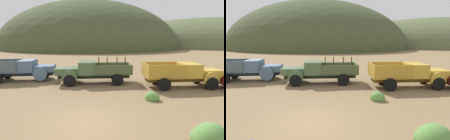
{
  "view_description": "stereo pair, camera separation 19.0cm",
  "coord_description": "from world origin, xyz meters",
  "views": [
    {
      "loc": [
        2.36,
        -7.38,
        3.79
      ],
      "look_at": [
        0.28,
        6.55,
        1.33
      ],
      "focal_mm": 28.76,
      "sensor_mm": 36.0,
      "label": 1
    },
    {
      "loc": [
        2.55,
        -7.35,
        3.79
      ],
      "look_at": [
        0.28,
        6.55,
        1.33
      ],
      "focal_mm": 28.76,
      "sensor_mm": 36.0,
      "label": 2
    }
  ],
  "objects": [
    {
      "name": "hill_far_left",
      "position": [
        -18.06,
        64.17,
        0.0
      ],
      "size": [
        70.22,
        58.34,
        36.69
      ],
      "primitive_type": "ellipsoid",
      "color": "#424C2D",
      "rests_on": "ground"
    },
    {
      "name": "bush_near_barrel",
      "position": [
        4.95,
        -1.13,
        0.27
      ],
      "size": [
        1.28,
        1.33,
        1.16
      ],
      "color": "#5B8E42",
      "rests_on": "ground"
    },
    {
      "name": "truck_chalk_blue",
      "position": [
        -7.84,
        7.47,
        1.03
      ],
      "size": [
        6.1,
        3.59,
        1.91
      ],
      "rotation": [
        0.0,
        0.0,
        0.28
      ],
      "color": "#262D39",
      "rests_on": "ground"
    },
    {
      "name": "ground_plane",
      "position": [
        0.0,
        0.0,
        0.0
      ],
      "size": [
        300.0,
        300.0,
        0.0
      ],
      "primitive_type": "plane",
      "color": "olive"
    },
    {
      "name": "truck_faded_yellow",
      "position": [
        6.16,
        7.31,
        1.01
      ],
      "size": [
        6.27,
        3.37,
        1.91
      ],
      "rotation": [
        0.0,
        0.0,
        0.23
      ],
      "color": "brown",
      "rests_on": "ground"
    },
    {
      "name": "bush_back_edge",
      "position": [
        3.27,
        3.63,
        0.19
      ],
      "size": [
        0.91,
        0.75,
        0.7
      ],
      "color": "#5B8E42",
      "rests_on": "ground"
    },
    {
      "name": "truck_weathered_green",
      "position": [
        -1.85,
        7.29,
        1.0
      ],
      "size": [
        6.6,
        3.51,
        2.16
      ],
      "rotation": [
        0.0,
        0.0,
        3.38
      ],
      "color": "#232B1B",
      "rests_on": "ground"
    },
    {
      "name": "hill_far_right",
      "position": [
        35.21,
        84.5,
        0.0
      ],
      "size": [
        104.02,
        58.18,
        26.71
      ],
      "primitive_type": "ellipsoid",
      "color": "#56603D",
      "rests_on": "ground"
    }
  ]
}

